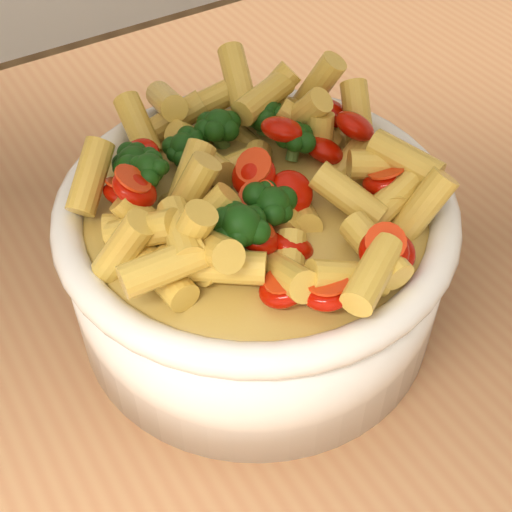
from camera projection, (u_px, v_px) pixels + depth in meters
table at (151, 425)px, 0.57m from camera, size 1.20×0.80×0.90m
serving_bowl at (256, 255)px, 0.48m from camera, size 0.26×0.26×0.11m
pasta_salad at (256, 177)px, 0.43m from camera, size 0.20×0.20×0.05m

